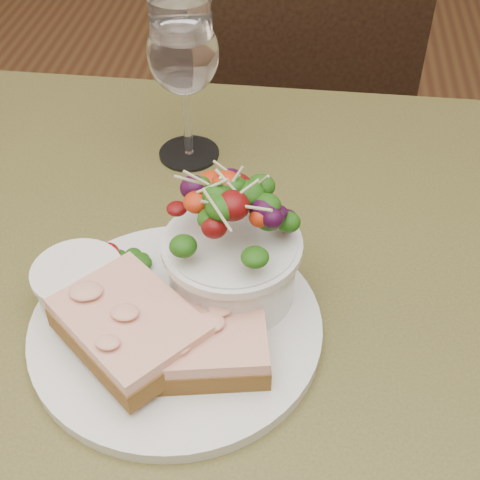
# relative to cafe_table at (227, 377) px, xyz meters

# --- Properties ---
(cafe_table) EXTENTS (0.80, 0.80, 0.75)m
(cafe_table) POSITION_rel_cafe_table_xyz_m (0.00, 0.00, 0.00)
(cafe_table) COLOR #433F1C
(cafe_table) RESTS_ON ground
(chair_far) EXTENTS (0.52, 0.52, 0.90)m
(chair_far) POSITION_rel_cafe_table_xyz_m (-0.02, 0.73, -0.36)
(chair_far) COLOR black
(chair_far) RESTS_ON ground
(dinner_plate) EXTENTS (0.25, 0.25, 0.01)m
(dinner_plate) POSITION_rel_cafe_table_xyz_m (-0.04, -0.03, 0.11)
(dinner_plate) COLOR white
(dinner_plate) RESTS_ON cafe_table
(sandwich_front) EXTENTS (0.13, 0.10, 0.03)m
(sandwich_front) POSITION_rel_cafe_table_xyz_m (-0.01, -0.06, 0.13)
(sandwich_front) COLOR #4F3315
(sandwich_front) RESTS_ON dinner_plate
(sandwich_back) EXTENTS (0.15, 0.14, 0.03)m
(sandwich_back) POSITION_rel_cafe_table_xyz_m (-0.07, -0.06, 0.14)
(sandwich_back) COLOR #4F3315
(sandwich_back) RESTS_ON dinner_plate
(ramekin) EXTENTS (0.07, 0.07, 0.04)m
(ramekin) POSITION_rel_cafe_table_xyz_m (-0.13, -0.01, 0.13)
(ramekin) COLOR white
(ramekin) RESTS_ON dinner_plate
(salad_bowl) EXTENTS (0.11, 0.11, 0.13)m
(salad_bowl) POSITION_rel_cafe_table_xyz_m (0.00, 0.01, 0.17)
(salad_bowl) COLOR white
(salad_bowl) RESTS_ON dinner_plate
(garnish) EXTENTS (0.05, 0.04, 0.02)m
(garnish) POSITION_rel_cafe_table_xyz_m (-0.11, 0.04, 0.12)
(garnish) COLOR #0F380A
(garnish) RESTS_ON dinner_plate
(wine_glass) EXTENTS (0.08, 0.08, 0.18)m
(wine_glass) POSITION_rel_cafe_table_xyz_m (-0.07, 0.23, 0.22)
(wine_glass) COLOR white
(wine_glass) RESTS_ON cafe_table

